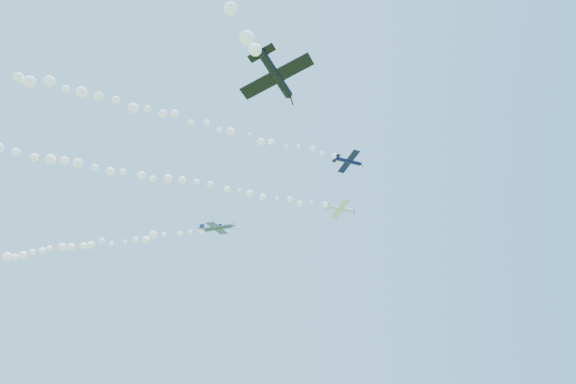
{
  "coord_description": "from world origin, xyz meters",
  "views": [
    {
      "loc": [
        7.5,
        -72.82,
        2.0
      ],
      "look_at": [
        9.07,
        -5.96,
        45.57
      ],
      "focal_mm": 30.0,
      "sensor_mm": 36.0,
      "label": 1
    }
  ],
  "objects_px": {
    "plane_white": "(340,208)",
    "plane_navy": "(348,161)",
    "plane_grey": "(217,228)",
    "plane_black": "(276,76)"
  },
  "relations": [
    {
      "from": "plane_white",
      "to": "plane_navy",
      "type": "height_order",
      "value": "plane_white"
    },
    {
      "from": "plane_navy",
      "to": "plane_white",
      "type": "bearing_deg",
      "value": 66.24
    },
    {
      "from": "plane_white",
      "to": "plane_grey",
      "type": "distance_m",
      "value": 29.87
    },
    {
      "from": "plane_white",
      "to": "plane_grey",
      "type": "bearing_deg",
      "value": -168.67
    },
    {
      "from": "plane_grey",
      "to": "plane_black",
      "type": "relative_size",
      "value": 0.89
    },
    {
      "from": "plane_navy",
      "to": "plane_black",
      "type": "bearing_deg",
      "value": -132.62
    },
    {
      "from": "plane_black",
      "to": "plane_navy",
      "type": "bearing_deg",
      "value": 5.81
    },
    {
      "from": "plane_navy",
      "to": "plane_black",
      "type": "height_order",
      "value": "plane_navy"
    },
    {
      "from": "plane_white",
      "to": "plane_navy",
      "type": "distance_m",
      "value": 18.88
    },
    {
      "from": "plane_grey",
      "to": "plane_black",
      "type": "xyz_separation_m",
      "value": [
        10.41,
        -39.37,
        -3.25
      ]
    }
  ]
}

